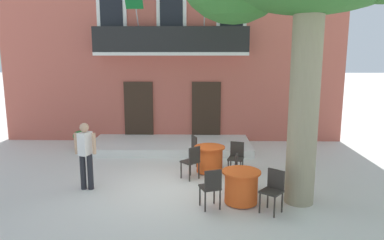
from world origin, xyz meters
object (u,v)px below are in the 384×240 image
(cafe_table_near_tree, at_px, (241,187))
(ground_planter_left, at_px, (80,139))
(cafe_table_middle, at_px, (210,159))
(cafe_chair_near_tree_0, at_px, (273,188))
(cafe_chair_middle_0, at_px, (197,148))
(cafe_chair_middle_2, at_px, (236,156))
(cafe_chair_middle_1, at_px, (192,160))
(cafe_chair_near_tree_2, at_px, (211,186))
(cafe_chair_near_tree_1, at_px, (240,170))
(pedestrian_near_entrance, at_px, (86,152))

(cafe_table_near_tree, relative_size, ground_planter_left, 1.29)
(ground_planter_left, bearing_deg, cafe_table_middle, -28.20)
(cafe_chair_near_tree_0, bearing_deg, cafe_table_near_tree, 146.20)
(cafe_chair_middle_0, bearing_deg, cafe_table_near_tree, -70.48)
(cafe_chair_middle_2, height_order, ground_planter_left, cafe_chair_middle_2)
(cafe_chair_middle_1, bearing_deg, cafe_chair_near_tree_2, -76.42)
(cafe_table_near_tree, distance_m, cafe_table_middle, 2.23)
(cafe_chair_middle_2, relative_size, ground_planter_left, 1.35)
(cafe_table_near_tree, relative_size, cafe_chair_middle_1, 0.95)
(cafe_chair_near_tree_0, xyz_separation_m, cafe_chair_near_tree_2, (-1.31, 0.10, 0.00))
(cafe_chair_middle_0, bearing_deg, cafe_table_middle, -62.60)
(cafe_chair_near_tree_1, height_order, cafe_chair_near_tree_2, same)
(cafe_chair_middle_2, bearing_deg, cafe_table_near_tree, -92.72)
(cafe_table_near_tree, distance_m, cafe_chair_middle_0, 2.97)
(ground_planter_left, relative_size, pedestrian_near_entrance, 0.40)
(cafe_table_near_tree, height_order, cafe_chair_near_tree_0, cafe_chair_near_tree_0)
(cafe_chair_middle_0, bearing_deg, cafe_chair_middle_1, -96.58)
(cafe_chair_near_tree_2, bearing_deg, cafe_chair_middle_2, 71.42)
(cafe_table_middle, xyz_separation_m, cafe_chair_middle_2, (0.74, -0.14, 0.14))
(cafe_chair_near_tree_2, height_order, cafe_chair_middle_2, same)
(cafe_chair_middle_2, distance_m, pedestrian_near_entrance, 4.03)
(cafe_chair_near_tree_1, height_order, cafe_chair_middle_1, same)
(cafe_chair_near_tree_0, relative_size, ground_planter_left, 1.35)
(cafe_chair_near_tree_2, xyz_separation_m, ground_planter_left, (-4.47, 4.87, -0.15))
(cafe_chair_middle_0, bearing_deg, cafe_chair_near_tree_0, -63.31)
(pedestrian_near_entrance, bearing_deg, ground_planter_left, 110.77)
(cafe_table_middle, relative_size, cafe_chair_middle_2, 0.95)
(cafe_chair_near_tree_0, relative_size, cafe_chair_middle_1, 1.00)
(cafe_chair_near_tree_2, bearing_deg, cafe_chair_middle_0, 95.68)
(cafe_chair_near_tree_1, height_order, cafe_table_middle, cafe_chair_near_tree_1)
(cafe_chair_near_tree_0, relative_size, cafe_chair_near_tree_1, 1.00)
(cafe_chair_middle_0, xyz_separation_m, pedestrian_near_entrance, (-2.74, -2.01, 0.42))
(cafe_table_near_tree, height_order, cafe_chair_middle_0, cafe_chair_middle_0)
(cafe_chair_near_tree_2, relative_size, cafe_chair_middle_1, 1.00)
(cafe_table_near_tree, relative_size, cafe_table_middle, 1.00)
(cafe_chair_near_tree_2, distance_m, cafe_chair_middle_2, 2.44)
(pedestrian_near_entrance, bearing_deg, cafe_chair_near_tree_2, -19.99)
(cafe_chair_near_tree_0, xyz_separation_m, cafe_chair_near_tree_1, (-0.56, 1.17, 0.00))
(ground_planter_left, bearing_deg, cafe_chair_middle_0, -22.79)
(cafe_table_near_tree, height_order, cafe_chair_middle_1, cafe_chair_middle_1)
(cafe_chair_middle_2, height_order, pedestrian_near_entrance, pedestrian_near_entrance)
(cafe_chair_near_tree_0, distance_m, cafe_chair_middle_2, 2.47)
(cafe_table_middle, xyz_separation_m, ground_planter_left, (-4.51, 2.42, -0.01))
(cafe_table_middle, relative_size, ground_planter_left, 1.29)
(cafe_chair_near_tree_0, bearing_deg, cafe_chair_middle_1, 131.70)
(cafe_table_middle, height_order, ground_planter_left, cafe_table_middle)
(cafe_chair_near_tree_1, distance_m, cafe_chair_middle_1, 1.45)
(cafe_chair_near_tree_1, distance_m, pedestrian_near_entrance, 3.82)
(cafe_table_middle, relative_size, cafe_chair_middle_0, 0.95)
(cafe_chair_near_tree_1, distance_m, cafe_chair_near_tree_2, 1.31)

